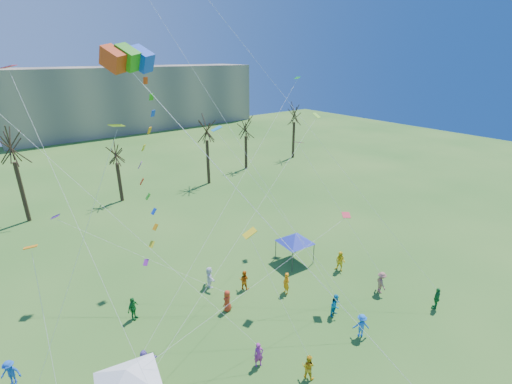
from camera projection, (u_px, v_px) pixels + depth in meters
distant_building at (137, 98)px, 89.17m from camera, size 60.00×14.00×15.00m
bare_tree_row at (137, 145)px, 45.58m from camera, size 68.54×8.28×10.82m
big_box_kite at (155, 175)px, 15.46m from camera, size 5.53×6.13×20.15m
canopy_tent_white at (127, 377)px, 17.64m from camera, size 4.26×4.26×3.25m
canopy_tent_blue at (295, 238)px, 31.78m from camera, size 3.74×3.74×2.81m
festival_crowd at (234, 335)px, 22.85m from camera, size 26.71×13.84×1.84m
small_kites_aloft at (192, 131)px, 23.30m from camera, size 29.18×19.18×33.80m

